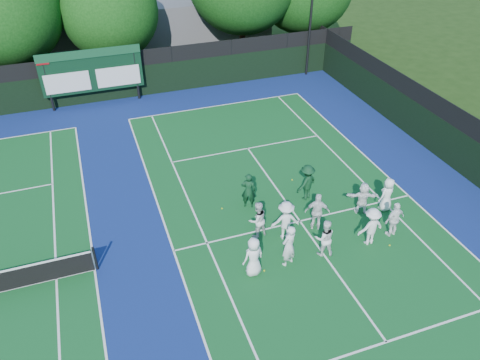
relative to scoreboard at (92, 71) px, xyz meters
name	(u,v)px	position (x,y,z in m)	size (l,w,h in m)	color
ground	(310,236)	(7.01, -15.59, -2.19)	(120.00, 120.00, 0.00)	#1A340E
court_apron	(161,254)	(1.01, -14.59, -2.19)	(34.00, 32.00, 0.01)	navy
near_court	(300,221)	(7.01, -14.59, -2.18)	(11.05, 23.85, 0.01)	#104F1F
back_fence	(110,80)	(1.01, 0.41, -0.83)	(34.00, 0.08, 3.00)	black
divider_fence_right	(478,157)	(16.01, -14.59, -0.83)	(0.08, 32.00, 3.00)	black
scoreboard	(92,71)	(0.00, 0.00, 0.00)	(6.00, 0.21, 3.55)	black
clubhouse	(149,27)	(5.01, 8.41, -0.19)	(18.00, 6.00, 4.00)	#5B5B60
tree_b	(8,14)	(-4.10, 3.99, 2.72)	(6.72, 6.72, 8.45)	black
tree_c	(112,13)	(2.03, 3.99, 2.22)	(6.29, 6.29, 7.72)	black
tennis_ball_0	(264,271)	(4.49, -16.79, -2.16)	(0.07, 0.07, 0.07)	#C2D419
tennis_ball_1	(292,180)	(7.99, -11.68, -2.16)	(0.07, 0.07, 0.07)	#C2D419
tennis_ball_2	(390,245)	(9.73, -17.17, -2.16)	(0.07, 0.07, 0.07)	#C2D419
tennis_ball_3	(222,208)	(4.14, -12.68, -2.16)	(0.07, 0.07, 0.07)	#C2D419
tennis_ball_4	(313,182)	(8.84, -12.20, -2.16)	(0.07, 0.07, 0.07)	#C2D419
tennis_ball_5	(318,208)	(8.17, -14.05, -2.16)	(0.07, 0.07, 0.07)	#C2D419
player_front_0	(254,257)	(4.07, -16.72, -1.36)	(0.81, 0.53, 1.66)	white
player_front_1	(289,246)	(5.48, -16.70, -1.28)	(0.66, 0.44, 1.82)	silver
player_front_2	(324,238)	(6.99, -16.66, -1.38)	(0.79, 0.61, 1.62)	white
player_front_3	(371,227)	(9.01, -16.71, -1.35)	(1.09, 0.63, 1.69)	white
player_front_4	(394,219)	(10.18, -16.60, -1.38)	(0.95, 0.39, 1.61)	white
player_back_0	(257,220)	(4.97, -14.79, -1.37)	(0.80, 0.62, 1.64)	silver
player_back_1	(286,220)	(5.98, -15.29, -1.31)	(1.14, 0.65, 1.76)	silver
player_back_2	(317,212)	(7.45, -15.19, -1.33)	(1.01, 0.42, 1.73)	silver
player_back_3	(363,198)	(9.79, -14.87, -1.44)	(1.39, 0.44, 1.50)	white
player_back_4	(387,194)	(10.89, -15.04, -1.40)	(0.77, 0.50, 1.58)	white
coach_left	(248,191)	(5.30, -12.86, -1.33)	(0.63, 0.41, 1.72)	#0E351C
coach_right	(307,182)	(7.96, -13.17, -1.32)	(1.12, 0.65, 1.74)	#0E361B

